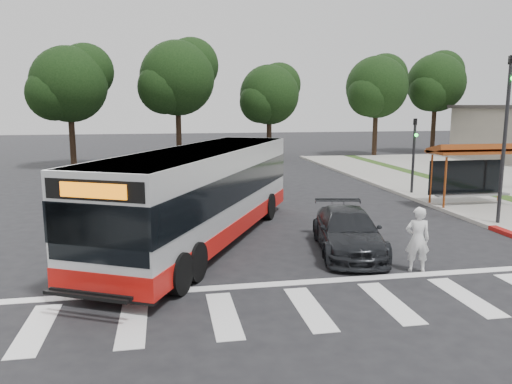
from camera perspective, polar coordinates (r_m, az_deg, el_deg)
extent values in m
plane|color=black|center=(16.55, 1.17, -6.49)|extent=(140.00, 140.00, 0.00)
cube|color=gray|center=(27.89, 20.36, -0.25)|extent=(4.00, 40.00, 0.12)
cube|color=#9E9991|center=(26.92, 16.70, -0.36)|extent=(0.30, 40.00, 0.15)
cube|color=silver|center=(11.97, 6.11, -13.08)|extent=(18.00, 2.60, 0.01)
cylinder|color=#8F3E17|center=(23.64, 20.79, 0.97)|extent=(0.10, 0.10, 2.30)
cylinder|color=#8F3E17|center=(24.66, 19.36, 1.40)|extent=(0.10, 0.10, 2.30)
cylinder|color=#8F3E17|center=(26.62, 26.11, 1.54)|extent=(0.10, 0.10, 2.30)
cube|color=#8F3E17|center=(24.96, 23.81, 4.23)|extent=(4.20, 1.60, 0.12)
cube|color=#8F3E17|center=(24.99, 23.77, 4.58)|extent=(4.20, 1.32, 0.51)
cube|color=black|center=(25.59, 22.87, 1.59)|extent=(3.80, 0.06, 1.60)
cube|color=gray|center=(25.21, 23.50, -0.30)|extent=(3.60, 0.40, 0.08)
cylinder|color=black|center=(21.37, 26.52, 5.05)|extent=(0.14, 0.14, 6.50)
imported|color=black|center=(21.37, 27.09, 12.41)|extent=(0.16, 0.20, 1.00)
cylinder|color=black|center=(27.38, 17.55, 3.84)|extent=(0.14, 0.14, 4.00)
imported|color=black|center=(27.27, 17.71, 6.97)|extent=(0.16, 0.20, 1.00)
sphere|color=#19E533|center=(27.13, 17.85, 6.21)|extent=(0.18, 0.18, 0.18)
cylinder|color=black|center=(47.66, 13.44, 6.77)|extent=(0.44, 0.44, 4.40)
sphere|color=black|center=(47.63, 13.63, 11.57)|extent=(5.60, 5.60, 5.60)
sphere|color=black|center=(48.90, 14.50, 12.66)|extent=(4.20, 4.20, 4.20)
sphere|color=black|center=(46.58, 12.83, 10.79)|extent=(3.92, 3.92, 3.92)
cylinder|color=black|center=(52.60, 19.60, 6.87)|extent=(0.44, 0.44, 4.84)
sphere|color=black|center=(52.60, 19.88, 11.65)|extent=(5.60, 5.60, 5.60)
sphere|color=black|center=(53.94, 20.55, 12.73)|extent=(4.20, 4.20, 4.20)
sphere|color=black|center=(51.48, 19.27, 10.88)|extent=(3.92, 3.92, 3.92)
cylinder|color=black|center=(41.63, -8.82, 6.67)|extent=(0.44, 0.44, 4.84)
sphere|color=black|center=(41.63, -8.98, 12.73)|extent=(6.00, 6.00, 6.00)
sphere|color=black|center=(42.65, -7.40, 14.18)|extent=(4.50, 4.50, 4.50)
sphere|color=black|center=(40.83, -10.43, 11.66)|extent=(4.20, 4.20, 4.20)
cylinder|color=black|center=(44.60, 1.51, 6.42)|extent=(0.44, 0.44, 3.96)
sphere|color=black|center=(44.53, 1.53, 11.05)|extent=(5.20, 5.20, 5.20)
sphere|color=black|center=(45.54, 2.63, 12.15)|extent=(3.90, 3.90, 3.90)
sphere|color=black|center=(43.70, 0.52, 10.25)|extent=(3.64, 3.64, 3.64)
cylinder|color=black|center=(40.21, -20.25, 5.76)|extent=(0.44, 0.44, 4.40)
sphere|color=black|center=(40.16, -20.60, 11.45)|extent=(5.60, 5.60, 5.60)
sphere|color=black|center=(40.87, -18.89, 12.92)|extent=(4.20, 4.20, 4.20)
sphere|color=black|center=(39.63, -22.13, 10.37)|extent=(3.92, 3.92, 3.92)
imported|color=silver|center=(14.83, 17.98, -5.17)|extent=(0.77, 0.60, 1.87)
imported|color=black|center=(16.27, 10.47, -4.44)|extent=(2.78, 5.01, 1.37)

